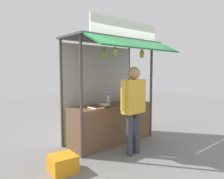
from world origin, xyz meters
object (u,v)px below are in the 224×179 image
object	(u,v)px
magazine_stack_right	(135,101)
magazine_stack_left	(96,107)
water_bottle_center	(108,100)
vendor_person	(133,102)
water_bottle_back_right	(137,96)
banana_bunch_inner_right	(105,54)
plastic_crate	(63,164)
magazine_stack_back_left	(104,105)
banana_bunch_inner_left	(116,52)
banana_bunch_leftmost	(142,54)
water_bottle_rear_center	(125,96)

from	to	relation	value
magazine_stack_right	magazine_stack_left	xyz separation A→B (m)	(-1.26, -0.08, 0.01)
water_bottle_center	vendor_person	world-z (taller)	vendor_person
water_bottle_back_right	banana_bunch_inner_right	bearing A→B (deg)	-163.07
water_bottle_back_right	plastic_crate	size ratio (longest dim) A/B	0.65
magazine_stack_back_left	vendor_person	distance (m)	0.75
water_bottle_back_right	magazine_stack_left	xyz separation A→B (m)	(-1.45, -0.19, -0.09)
water_bottle_center	banana_bunch_inner_right	xyz separation A→B (m)	(-0.49, -0.48, 0.97)
water_bottle_back_right	magazine_stack_right	world-z (taller)	water_bottle_back_right
banana_bunch_inner_right	water_bottle_center	bearing A→B (deg)	44.34
banana_bunch_inner_left	water_bottle_center	bearing A→B (deg)	67.06
magazine_stack_right	plastic_crate	bearing A→B (deg)	-167.80
banana_bunch_inner_left	banana_bunch_leftmost	xyz separation A→B (m)	(0.80, 0.00, -0.00)
water_bottle_center	magazine_stack_right	distance (m)	0.75
banana_bunch_inner_right	banana_bunch_leftmost	distance (m)	1.09
water_bottle_rear_center	banana_bunch_inner_left	size ratio (longest dim) A/B	1.15
water_bottle_back_right	water_bottle_center	distance (m)	0.92
water_bottle_rear_center	vendor_person	distance (m)	1.26
water_bottle_rear_center	plastic_crate	world-z (taller)	water_bottle_rear_center
magazine_stack_back_left	plastic_crate	size ratio (longest dim) A/B	0.63
banana_bunch_inner_left	vendor_person	xyz separation A→B (m)	(0.10, -0.40, -0.98)
magazine_stack_back_left	vendor_person	world-z (taller)	vendor_person
water_bottle_center	banana_bunch_inner_right	size ratio (longest dim) A/B	0.78
magazine_stack_left	banana_bunch_leftmost	world-z (taller)	banana_bunch_leftmost
vendor_person	magazine_stack_left	bearing A→B (deg)	121.62
magazine_stack_right	vendor_person	world-z (taller)	vendor_person
water_bottle_center	vendor_person	size ratio (longest dim) A/B	0.15
water_bottle_rear_center	magazine_stack_left	size ratio (longest dim) A/B	0.92
banana_bunch_inner_left	vendor_person	world-z (taller)	banana_bunch_inner_left
water_bottle_back_right	banana_bunch_inner_right	world-z (taller)	banana_bunch_inner_right
magazine_stack_left	magazine_stack_back_left	bearing A→B (deg)	17.25
water_bottle_back_right	banana_bunch_leftmost	xyz separation A→B (m)	(-0.32, -0.43, 1.03)
plastic_crate	banana_bunch_leftmost	bearing A→B (deg)	4.64
plastic_crate	water_bottle_rear_center	bearing A→B (deg)	19.86
water_bottle_rear_center	water_bottle_center	bearing A→B (deg)	-168.39
water_bottle_center	banana_bunch_leftmost	size ratio (longest dim) A/B	0.95
water_bottle_center	banana_bunch_leftmost	world-z (taller)	banana_bunch_leftmost
water_bottle_center	water_bottle_rear_center	distance (m)	0.67
magazine_stack_left	banana_bunch_inner_left	size ratio (longest dim) A/B	1.25
magazine_stack_left	vendor_person	size ratio (longest dim) A/B	0.18
banana_bunch_inner_right	vendor_person	world-z (taller)	banana_bunch_inner_right
magazine_stack_right	magazine_stack_back_left	bearing A→B (deg)	179.57
water_bottle_center	water_bottle_rear_center	size ratio (longest dim) A/B	0.87
banana_bunch_inner_left	plastic_crate	world-z (taller)	banana_bunch_inner_left
water_bottle_center	plastic_crate	bearing A→B (deg)	-156.78
banana_bunch_inner_left	banana_bunch_inner_right	world-z (taller)	same
magazine_stack_back_left	banana_bunch_leftmost	bearing A→B (deg)	-20.52
vendor_person	banana_bunch_inner_right	bearing A→B (deg)	131.38
magazine_stack_back_left	banana_bunch_leftmost	world-z (taller)	banana_bunch_leftmost
water_bottle_center	water_bottle_back_right	bearing A→B (deg)	-2.91
water_bottle_back_right	magazine_stack_right	size ratio (longest dim) A/B	0.80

